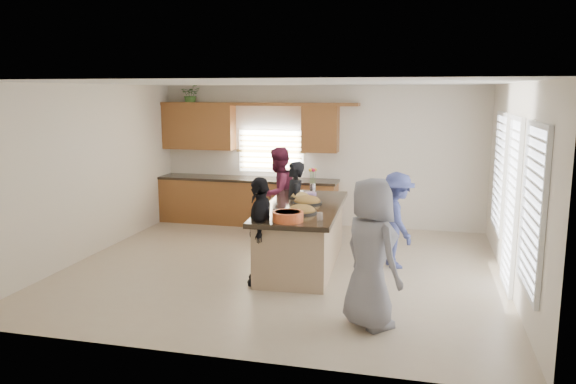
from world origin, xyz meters
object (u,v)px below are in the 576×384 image
(woman_left_mid, at_px, (278,194))
(woman_left_front, at_px, (261,231))
(woman_right_front, at_px, (371,254))
(salad_bowl, at_px, (288,216))
(woman_right_back, at_px, (396,220))
(woman_left_back, at_px, (294,207))
(island, at_px, (302,237))

(woman_left_mid, bearing_deg, woman_left_front, 34.61)
(woman_left_front, bearing_deg, woman_right_front, 42.82)
(salad_bowl, height_order, woman_right_back, woman_right_back)
(woman_left_back, xyz_separation_m, woman_left_mid, (-0.47, 0.71, 0.08))
(woman_right_back, bearing_deg, salad_bowl, 111.99)
(woman_left_front, xyz_separation_m, woman_right_back, (1.81, 1.22, -0.02))
(woman_left_back, bearing_deg, salad_bowl, -8.65)
(woman_left_front, distance_m, woman_right_back, 2.18)
(salad_bowl, xyz_separation_m, woman_right_front, (1.21, -0.98, -0.16))
(island, xyz_separation_m, woman_left_front, (-0.39, -0.96, 0.31))
(woman_left_mid, xyz_separation_m, woman_right_front, (2.02, -3.53, 0.02))
(woman_left_front, height_order, woman_right_back, woman_left_front)
(woman_right_back, xyz_separation_m, woman_right_front, (-0.17, -2.35, 0.13))
(woman_left_mid, height_order, woman_right_back, woman_left_mid)
(woman_left_back, relative_size, woman_right_front, 0.88)
(woman_right_back, bearing_deg, woman_left_front, 101.38)
(woman_left_back, distance_m, woman_left_front, 1.70)
(woman_left_back, distance_m, woman_right_front, 3.22)
(salad_bowl, xyz_separation_m, woman_right_back, (1.38, 1.37, -0.29))
(island, bearing_deg, woman_right_front, -61.86)
(woman_left_mid, distance_m, woman_left_front, 2.44)
(woman_left_back, bearing_deg, woman_right_back, 55.45)
(island, relative_size, woman_right_front, 1.59)
(island, height_order, woman_left_back, woman_left_back)
(island, bearing_deg, woman_right_back, 7.82)
(woman_left_front, xyz_separation_m, woman_right_front, (1.64, -1.12, 0.11))
(salad_bowl, xyz_separation_m, woman_left_mid, (-0.81, 2.55, -0.18))
(woman_right_back, bearing_deg, woman_left_back, 51.87)
(woman_left_mid, bearing_deg, salad_bowl, 43.21)
(salad_bowl, bearing_deg, woman_right_front, -39.02)
(island, relative_size, woman_right_back, 1.87)
(salad_bowl, distance_m, woman_left_front, 0.52)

